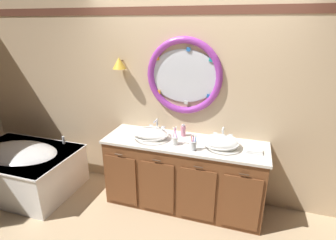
# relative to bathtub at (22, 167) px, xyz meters

# --- Properties ---
(ground_plane) EXTENTS (14.00, 14.00, 0.00)m
(ground_plane) POSITION_rel_bathtub_xyz_m (2.16, 0.09, -0.34)
(ground_plane) COLOR tan
(back_wall_assembly) EXTENTS (6.40, 0.26, 2.60)m
(back_wall_assembly) POSITION_rel_bathtub_xyz_m (2.15, 0.68, 0.98)
(back_wall_assembly) COLOR #D6B78E
(back_wall_assembly) RESTS_ON ground_plane
(vanity_counter) EXTENTS (1.93, 0.62, 0.88)m
(vanity_counter) POSITION_rel_bathtub_xyz_m (2.18, 0.35, 0.10)
(vanity_counter) COLOR brown
(vanity_counter) RESTS_ON ground_plane
(bathtub) EXTENTS (1.45, 0.98, 0.67)m
(bathtub) POSITION_rel_bathtub_xyz_m (0.00, 0.00, 0.00)
(bathtub) COLOR white
(bathtub) RESTS_ON ground_plane
(sink_basin_left) EXTENTS (0.45, 0.45, 0.11)m
(sink_basin_left) POSITION_rel_bathtub_xyz_m (1.76, 0.33, 0.59)
(sink_basin_left) COLOR white
(sink_basin_left) RESTS_ON vanity_counter
(sink_basin_right) EXTENTS (0.43, 0.43, 0.13)m
(sink_basin_right) POSITION_rel_bathtub_xyz_m (2.60, 0.33, 0.60)
(sink_basin_right) COLOR white
(sink_basin_right) RESTS_ON vanity_counter
(faucet_set_left) EXTENTS (0.22, 0.14, 0.17)m
(faucet_set_left) POSITION_rel_bathtub_xyz_m (1.76, 0.56, 0.60)
(faucet_set_left) COLOR silver
(faucet_set_left) RESTS_ON vanity_counter
(faucet_set_right) EXTENTS (0.23, 0.13, 0.15)m
(faucet_set_right) POSITION_rel_bathtub_xyz_m (2.60, 0.56, 0.59)
(faucet_set_right) COLOR silver
(faucet_set_right) RESTS_ON vanity_counter
(toothbrush_holder_left) EXTENTS (0.08, 0.08, 0.22)m
(toothbrush_holder_left) POSITION_rel_bathtub_xyz_m (2.09, 0.24, 0.59)
(toothbrush_holder_left) COLOR white
(toothbrush_holder_left) RESTS_ON vanity_counter
(toothbrush_holder_right) EXTENTS (0.08, 0.08, 0.19)m
(toothbrush_holder_right) POSITION_rel_bathtub_xyz_m (2.33, 0.17, 0.60)
(toothbrush_holder_right) COLOR silver
(toothbrush_holder_right) RESTS_ON vanity_counter
(soap_dispenser) EXTENTS (0.06, 0.07, 0.16)m
(soap_dispenser) POSITION_rel_bathtub_xyz_m (2.13, 0.51, 0.60)
(soap_dispenser) COLOR pink
(soap_dispenser) RESTS_ON vanity_counter
(folded_hand_towel) EXTENTS (0.18, 0.11, 0.04)m
(folded_hand_towel) POSITION_rel_bathtub_xyz_m (2.97, 0.31, 0.55)
(folded_hand_towel) COLOR white
(folded_hand_towel) RESTS_ON vanity_counter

